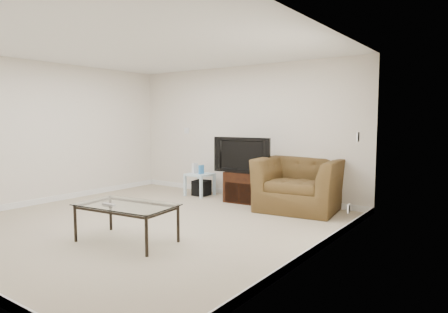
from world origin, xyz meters
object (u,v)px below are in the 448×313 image
Objects in this scene: subwoofer at (201,188)px; recliner at (299,175)px; tv_stand at (245,187)px; coffee_table at (127,223)px; television at (244,155)px; side_table at (200,185)px.

recliner is at bearing -0.48° from subwoofer.
tv_stand reaches higher than coffee_table.
tv_stand is 0.55× the size of coffee_table.
tv_stand is 1.03m from subwoofer.
tv_stand is 0.65× the size of television.
tv_stand is 1.45× the size of side_table.
television is 0.77× the size of recliner.
recliner is at bearing -5.23° from tv_stand.
coffee_table is (1.12, -2.84, 0.08)m from subwoofer.
subwoofer is at bearing 172.09° from recliner.
side_table is at bearing 172.57° from recliner.
recliner is at bearing -3.66° from television.
television reaches higher than side_table.
subwoofer is 2.12m from recliner.
coffee_table is (0.10, -2.79, -0.63)m from television.
tv_stand is 0.50× the size of recliner.
television is at bearing 174.04° from recliner.
coffee_table is at bearing -116.28° from recliner.
side_table is at bearing -147.40° from subwoofer.
tv_stand reaches higher than subwoofer.
recliner is (1.06, 0.03, -0.29)m from television.
recliner reaches higher than coffee_table.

